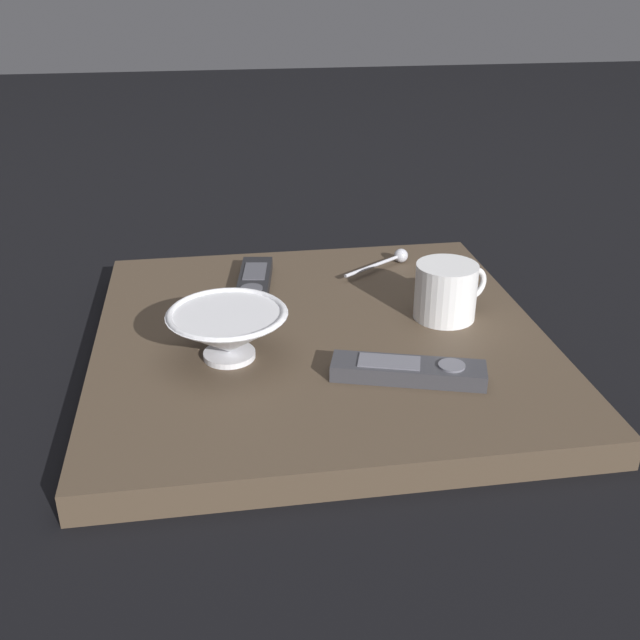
% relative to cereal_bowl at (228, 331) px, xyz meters
% --- Properties ---
extents(ground_plane, '(6.00, 6.00, 0.00)m').
position_rel_cereal_bowl_xyz_m(ground_plane, '(-0.13, -0.06, -0.08)').
color(ground_plane, black).
extents(table, '(0.63, 0.64, 0.04)m').
position_rel_cereal_bowl_xyz_m(table, '(-0.13, -0.06, -0.06)').
color(table, '#4C3D2D').
rests_on(table, ground).
extents(cereal_bowl, '(0.16, 0.16, 0.07)m').
position_rel_cereal_bowl_xyz_m(cereal_bowl, '(0.00, 0.00, 0.00)').
color(cereal_bowl, silver).
rests_on(cereal_bowl, table).
extents(coffee_mug, '(0.12, 0.09, 0.08)m').
position_rel_cereal_bowl_xyz_m(coffee_mug, '(-0.32, -0.08, 0.00)').
color(coffee_mug, white).
rests_on(coffee_mug, table).
extents(teaspoon, '(0.13, 0.09, 0.02)m').
position_rel_cereal_bowl_xyz_m(teaspoon, '(-0.30, -0.29, -0.03)').
color(teaspoon, silver).
rests_on(teaspoon, table).
extents(tv_remote_near, '(0.20, 0.10, 0.02)m').
position_rel_cereal_bowl_xyz_m(tv_remote_near, '(-0.22, 0.09, -0.03)').
color(tv_remote_near, '#38383D').
rests_on(tv_remote_near, table).
extents(tv_remote_far, '(0.07, 0.18, 0.02)m').
position_rel_cereal_bowl_xyz_m(tv_remote_far, '(-0.05, -0.22, -0.03)').
color(tv_remote_far, black).
rests_on(tv_remote_far, table).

